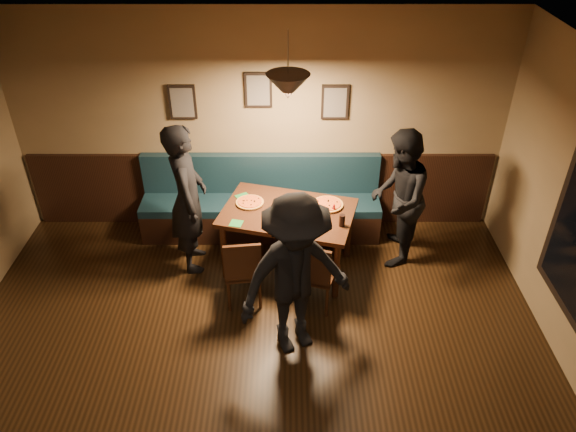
{
  "coord_description": "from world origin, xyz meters",
  "views": [
    {
      "loc": [
        0.34,
        -2.65,
        4.19
      ],
      "look_at": [
        0.35,
        2.17,
        0.95
      ],
      "focal_mm": 34.23,
      "sensor_mm": 36.0,
      "label": 1
    }
  ],
  "objects_px": {
    "dining_table": "(288,239)",
    "chair_near_left": "(243,268)",
    "soda_glass": "(342,220)",
    "chair_near_right": "(316,272)",
    "diner_right": "(398,199)",
    "diner_front": "(296,277)",
    "tabasco_bottle": "(334,208)",
    "diner_left": "(188,199)",
    "booth_bench": "(261,200)"
  },
  "relations": [
    {
      "from": "soda_glass",
      "to": "chair_near_left",
      "type": "bearing_deg",
      "value": -164.13
    },
    {
      "from": "diner_right",
      "to": "tabasco_bottle",
      "type": "xyz_separation_m",
      "value": [
        -0.76,
        -0.19,
        -0.0
      ]
    },
    {
      "from": "diner_right",
      "to": "tabasco_bottle",
      "type": "distance_m",
      "value": 0.78
    },
    {
      "from": "chair_near_right",
      "to": "diner_left",
      "type": "height_order",
      "value": "diner_left"
    },
    {
      "from": "soda_glass",
      "to": "chair_near_right",
      "type": "bearing_deg",
      "value": -127.39
    },
    {
      "from": "booth_bench",
      "to": "chair_near_left",
      "type": "xyz_separation_m",
      "value": [
        -0.14,
        -1.27,
        -0.06
      ]
    },
    {
      "from": "chair_near_left",
      "to": "soda_glass",
      "type": "xyz_separation_m",
      "value": [
        1.07,
        0.3,
        0.41
      ]
    },
    {
      "from": "diner_front",
      "to": "chair_near_right",
      "type": "bearing_deg",
      "value": 43.7
    },
    {
      "from": "diner_left",
      "to": "diner_front",
      "type": "distance_m",
      "value": 1.78
    },
    {
      "from": "tabasco_bottle",
      "to": "dining_table",
      "type": "bearing_deg",
      "value": 177.84
    },
    {
      "from": "dining_table",
      "to": "diner_right",
      "type": "relative_size",
      "value": 0.87
    },
    {
      "from": "chair_near_right",
      "to": "tabasco_bottle",
      "type": "xyz_separation_m",
      "value": [
        0.21,
        0.64,
        0.4
      ]
    },
    {
      "from": "dining_table",
      "to": "diner_right",
      "type": "distance_m",
      "value": 1.36
    },
    {
      "from": "diner_left",
      "to": "dining_table",
      "type": "bearing_deg",
      "value": -101.15
    },
    {
      "from": "chair_near_left",
      "to": "diner_front",
      "type": "bearing_deg",
      "value": -56.77
    },
    {
      "from": "soda_glass",
      "to": "tabasco_bottle",
      "type": "relative_size",
      "value": 1.26
    },
    {
      "from": "booth_bench",
      "to": "diner_front",
      "type": "height_order",
      "value": "diner_front"
    },
    {
      "from": "chair_near_right",
      "to": "soda_glass",
      "type": "distance_m",
      "value": 0.62
    },
    {
      "from": "chair_near_right",
      "to": "diner_left",
      "type": "xyz_separation_m",
      "value": [
        -1.43,
        0.72,
        0.47
      ]
    },
    {
      "from": "dining_table",
      "to": "chair_near_left",
      "type": "relative_size",
      "value": 1.67
    },
    {
      "from": "booth_bench",
      "to": "diner_front",
      "type": "distance_m",
      "value": 2.01
    },
    {
      "from": "diner_front",
      "to": "chair_near_left",
      "type": "bearing_deg",
      "value": 105.15
    },
    {
      "from": "dining_table",
      "to": "tabasco_bottle",
      "type": "relative_size",
      "value": 13.23
    },
    {
      "from": "diner_right",
      "to": "soda_glass",
      "type": "height_order",
      "value": "diner_right"
    },
    {
      "from": "diner_right",
      "to": "booth_bench",
      "type": "bearing_deg",
      "value": -93.7
    },
    {
      "from": "diner_left",
      "to": "soda_glass",
      "type": "relative_size",
      "value": 12.99
    },
    {
      "from": "chair_near_left",
      "to": "diner_left",
      "type": "bearing_deg",
      "value": 127.56
    },
    {
      "from": "chair_near_left",
      "to": "chair_near_right",
      "type": "xyz_separation_m",
      "value": [
        0.79,
        -0.06,
        -0.0
      ]
    },
    {
      "from": "booth_bench",
      "to": "diner_right",
      "type": "bearing_deg",
      "value": -17.43
    },
    {
      "from": "diner_front",
      "to": "soda_glass",
      "type": "bearing_deg",
      "value": 37.0
    },
    {
      "from": "booth_bench",
      "to": "chair_near_left",
      "type": "height_order",
      "value": "booth_bench"
    },
    {
      "from": "diner_right",
      "to": "dining_table",
      "type": "bearing_deg",
      "value": -68.67
    },
    {
      "from": "dining_table",
      "to": "tabasco_bottle",
      "type": "distance_m",
      "value": 0.68
    },
    {
      "from": "dining_table",
      "to": "tabasco_bottle",
      "type": "height_order",
      "value": "tabasco_bottle"
    },
    {
      "from": "booth_bench",
      "to": "chair_near_right",
      "type": "xyz_separation_m",
      "value": [
        0.65,
        -1.34,
        -0.06
      ]
    },
    {
      "from": "dining_table",
      "to": "diner_left",
      "type": "bearing_deg",
      "value": -168.08
    },
    {
      "from": "chair_near_left",
      "to": "diner_left",
      "type": "xyz_separation_m",
      "value": [
        -0.64,
        0.66,
        0.47
      ]
    },
    {
      "from": "diner_front",
      "to": "dining_table",
      "type": "bearing_deg",
      "value": 68.22
    },
    {
      "from": "booth_bench",
      "to": "diner_left",
      "type": "xyz_separation_m",
      "value": [
        -0.79,
        -0.62,
        0.41
      ]
    },
    {
      "from": "chair_near_right",
      "to": "diner_right",
      "type": "bearing_deg",
      "value": 58.26
    },
    {
      "from": "soda_glass",
      "to": "diner_front",
      "type": "bearing_deg",
      "value": -118.05
    },
    {
      "from": "diner_left",
      "to": "chair_near_right",
      "type": "bearing_deg",
      "value": -124.72
    },
    {
      "from": "dining_table",
      "to": "tabasco_bottle",
      "type": "bearing_deg",
      "value": 12.84
    },
    {
      "from": "chair_near_right",
      "to": "tabasco_bottle",
      "type": "relative_size",
      "value": 7.92
    },
    {
      "from": "diner_left",
      "to": "diner_right",
      "type": "distance_m",
      "value": 2.41
    },
    {
      "from": "diner_front",
      "to": "soda_glass",
      "type": "relative_size",
      "value": 12.54
    },
    {
      "from": "diner_left",
      "to": "soda_glass",
      "type": "bearing_deg",
      "value": -109.71
    },
    {
      "from": "diner_right",
      "to": "soda_glass",
      "type": "relative_size",
      "value": 12.05
    },
    {
      "from": "diner_left",
      "to": "diner_right",
      "type": "height_order",
      "value": "diner_left"
    },
    {
      "from": "diner_left",
      "to": "diner_right",
      "type": "xyz_separation_m",
      "value": [
        2.4,
        0.11,
        -0.07
      ]
    }
  ]
}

